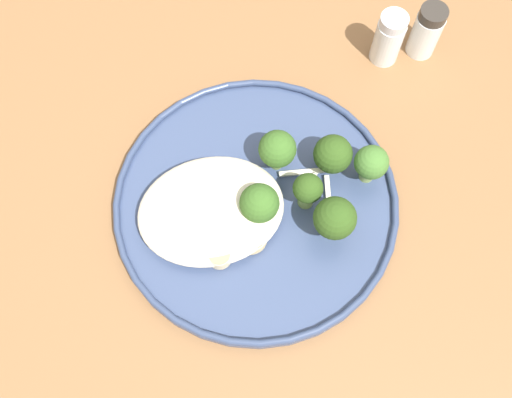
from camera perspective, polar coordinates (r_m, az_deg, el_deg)
ground at (r=1.34m, az=-0.07°, el=-10.85°), size 6.00×6.00×0.00m
wooden_dining_table at (r=0.70m, az=-0.12°, el=-0.21°), size 1.40×1.00×0.74m
dinner_plate at (r=0.61m, az=0.00°, el=-0.41°), size 0.29×0.29×0.02m
noodle_bed at (r=0.59m, az=-4.32°, el=-1.07°), size 0.15×0.12×0.03m
seared_scallop_right_edge at (r=0.61m, az=-5.01°, el=2.13°), size 0.03×0.03×0.01m
seared_scallop_large_seared at (r=0.59m, az=-3.80°, el=-0.83°), size 0.02×0.02×0.01m
seared_scallop_on_noodles at (r=0.59m, az=-5.10°, el=-2.82°), size 0.03×0.03×0.02m
seared_scallop_front_small at (r=0.58m, az=-0.55°, el=-3.62°), size 0.03×0.03×0.01m
seared_scallop_tilted_round at (r=0.58m, az=-3.51°, el=-5.45°), size 0.02×0.02×0.02m
broccoli_floret_beside_noodles at (r=0.60m, az=7.34°, el=4.23°), size 0.04×0.04×0.05m
broccoli_floret_left_leaning at (r=0.58m, az=4.95°, el=0.86°), size 0.03×0.03×0.05m
broccoli_floret_small_sprig at (r=0.60m, az=10.93°, el=3.36°), size 0.03×0.03×0.05m
broccoli_floret_rear_charred at (r=0.57m, az=0.32°, el=-0.42°), size 0.04×0.04×0.05m
broccoli_floret_near_rim at (r=0.56m, az=7.53°, el=-1.86°), size 0.04×0.04×0.06m
broccoli_floret_split_head at (r=0.59m, az=2.11°, el=4.53°), size 0.04×0.04×0.05m
onion_sliver_short_strip at (r=0.62m, az=4.59°, el=2.59°), size 0.05×0.01×0.00m
onion_sliver_pale_crescent at (r=0.61m, az=5.14°, el=1.05°), size 0.02×0.03×0.00m
onion_sliver_long_sliver at (r=0.61m, az=6.94°, el=-0.14°), size 0.02×0.06×0.00m
salt_shaker at (r=0.70m, az=12.54°, el=14.75°), size 0.03×0.03×0.07m
pepper_shaker at (r=0.71m, az=15.97°, el=15.16°), size 0.03×0.03×0.07m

